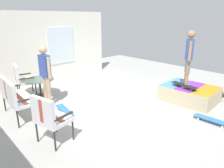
# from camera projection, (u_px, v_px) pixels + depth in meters

# --- Properties ---
(ground_plane) EXTENTS (12.00, 12.00, 0.10)m
(ground_plane) POSITION_uv_depth(u_px,v_px,m) (119.00, 111.00, 5.70)
(ground_plane) COLOR #A8A8A3
(house_facade) EXTENTS (0.23, 6.00, 2.63)m
(house_facade) POSITION_uv_depth(u_px,v_px,m) (38.00, 48.00, 7.60)
(house_facade) COLOR white
(house_facade) RESTS_ON ground_plane
(skate_ramp) EXTENTS (1.56, 1.85, 0.46)m
(skate_ramp) POSITION_uv_depth(u_px,v_px,m) (190.00, 93.00, 6.21)
(skate_ramp) COLOR tan
(skate_ramp) RESTS_ON ground_plane
(patio_bench) EXTENTS (1.28, 0.62, 1.02)m
(patio_bench) POSITION_uv_depth(u_px,v_px,m) (14.00, 95.00, 5.04)
(patio_bench) COLOR #2D2823
(patio_bench) RESTS_ON ground_plane
(patio_chair_near_house) EXTENTS (0.72, 0.66, 1.02)m
(patio_chair_near_house) POSITION_uv_depth(u_px,v_px,m) (21.00, 78.00, 6.45)
(patio_chair_near_house) COLOR #2D2823
(patio_chair_near_house) RESTS_ON ground_plane
(patio_chair_by_wall) EXTENTS (0.72, 0.67, 1.02)m
(patio_chair_by_wall) POSITION_uv_depth(u_px,v_px,m) (49.00, 116.00, 3.97)
(patio_chair_by_wall) COLOR #2D2823
(patio_chair_by_wall) RESTS_ON ground_plane
(patio_table) EXTENTS (0.90, 0.90, 0.57)m
(patio_table) POSITION_uv_depth(u_px,v_px,m) (40.00, 84.00, 6.50)
(patio_table) COLOR #2D2823
(patio_table) RESTS_ON ground_plane
(person_watching) EXTENTS (0.48, 0.27, 1.72)m
(person_watching) POSITION_uv_depth(u_px,v_px,m) (45.00, 71.00, 5.65)
(person_watching) COLOR silver
(person_watching) RESTS_ON ground_plane
(person_skater) EXTENTS (0.35, 0.42, 1.63)m
(person_skater) POSITION_uv_depth(u_px,v_px,m) (189.00, 55.00, 5.77)
(person_skater) COLOR silver
(person_skater) RESTS_ON skate_ramp
(skateboard_by_bench) EXTENTS (0.82, 0.32, 0.10)m
(skateboard_by_bench) POSITION_uv_depth(u_px,v_px,m) (64.00, 110.00, 5.44)
(skateboard_by_bench) COLOR #3372B2
(skateboard_by_bench) RESTS_ON ground_plane
(skateboard_spare) EXTENTS (0.81, 0.23, 0.10)m
(skateboard_spare) POSITION_uv_depth(u_px,v_px,m) (211.00, 120.00, 4.93)
(skateboard_spare) COLOR #3372B2
(skateboard_spare) RESTS_ON ground_plane
(skateboard_on_ramp) EXTENTS (0.82, 0.32, 0.10)m
(skateboard_on_ramp) POSITION_uv_depth(u_px,v_px,m) (184.00, 85.00, 5.93)
(skateboard_on_ramp) COLOR black
(skateboard_on_ramp) RESTS_ON skate_ramp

